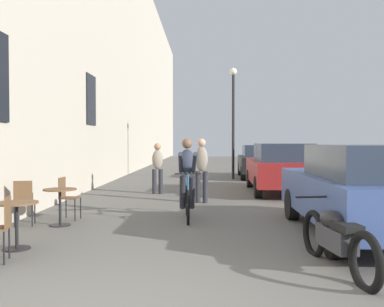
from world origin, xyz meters
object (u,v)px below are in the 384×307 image
at_px(cyclist_on_bicycle, 187,181).
at_px(street_lamp, 233,109).
at_px(cafe_chair_mid_toward_wall, 24,200).
at_px(cafe_chair_near_toward_wall, 0,224).
at_px(pedestrian_near, 202,167).
at_px(cafe_table_mid, 60,199).
at_px(cafe_chair_mid_toward_street, 67,195).
at_px(parked_car_nearest, 361,189).
at_px(parked_car_second, 280,167).
at_px(cafe_table_near, 17,215).
at_px(parked_motorcycle, 337,238).
at_px(pedestrian_mid, 158,165).
at_px(parked_car_third, 259,161).

distance_m(cyclist_on_bicycle, street_lamp, 10.07).
xyz_separation_m(cafe_chair_mid_toward_wall, cyclist_on_bicycle, (3.13, 0.93, 0.29)).
height_order(cafe_chair_near_toward_wall, pedestrian_near, pedestrian_near).
height_order(cafe_table_mid, street_lamp, street_lamp).
bearing_deg(cafe_chair_mid_toward_street, cafe_chair_mid_toward_wall, -130.35).
xyz_separation_m(parked_car_nearest, parked_car_second, (-0.23, 6.30, 0.00)).
bearing_deg(cafe_chair_near_toward_wall, cafe_table_mid, 90.88).
distance_m(cafe_table_near, parked_motorcycle, 4.63).
relative_size(pedestrian_mid, parked_motorcycle, 0.75).
bearing_deg(street_lamp, cyclist_on_bicycle, -99.64).
height_order(cyclist_on_bicycle, pedestrian_mid, cyclist_on_bicycle).
bearing_deg(cafe_table_near, parked_car_second, 53.99).
relative_size(pedestrian_near, parked_car_nearest, 0.39).
bearing_deg(parked_car_nearest, cafe_chair_mid_toward_street, 165.16).
bearing_deg(cafe_table_near, cafe_chair_mid_toward_street, 90.94).
distance_m(cyclist_on_bicycle, pedestrian_mid, 4.38).
xyz_separation_m(pedestrian_near, parked_car_third, (2.57, 7.91, -0.20)).
bearing_deg(parked_car_third, cafe_table_mid, -115.62).
bearing_deg(cafe_chair_mid_toward_street, parked_car_second, 42.16).
distance_m(street_lamp, parked_motorcycle, 13.51).
bearing_deg(pedestrian_near, cafe_table_mid, -130.95).
distance_m(pedestrian_near, parked_car_nearest, 4.85).
bearing_deg(pedestrian_mid, street_lamp, 63.09).
relative_size(cafe_table_near, cafe_table_mid, 1.00).
bearing_deg(pedestrian_near, cafe_chair_near_toward_wall, -115.57).
bearing_deg(street_lamp, parked_car_third, 24.04).
relative_size(cafe_chair_mid_toward_wall, parked_car_second, 0.20).
bearing_deg(parked_car_second, cyclist_on_bicycle, -121.35).
xyz_separation_m(cafe_chair_mid_toward_wall, pedestrian_mid, (2.02, 5.17, 0.38)).
height_order(cyclist_on_bicycle, parked_motorcycle, cyclist_on_bicycle).
distance_m(cafe_chair_mid_toward_street, pedestrian_near, 3.81).
bearing_deg(parked_motorcycle, pedestrian_mid, 112.05).
xyz_separation_m(cafe_table_mid, parked_car_third, (5.31, 11.07, 0.26)).
bearing_deg(parked_car_nearest, parked_car_third, 90.87).
distance_m(cyclist_on_bicycle, parked_car_third, 10.60).
relative_size(pedestrian_near, parked_car_third, 0.40).
bearing_deg(pedestrian_mid, cafe_table_near, -101.25).
distance_m(parked_car_third, parked_motorcycle, 13.81).
bearing_deg(cyclist_on_bicycle, cafe_chair_near_toward_wall, -125.75).
bearing_deg(pedestrian_near, cafe_table_near, -119.17).
relative_size(cafe_chair_mid_toward_street, parked_car_third, 0.21).
relative_size(cafe_chair_near_toward_wall, parked_motorcycle, 0.42).
bearing_deg(parked_motorcycle, parked_car_third, 86.66).
bearing_deg(cafe_chair_near_toward_wall, cyclist_on_bicycle, 54.25).
distance_m(parked_car_second, parked_car_third, 5.60).
distance_m(cafe_chair_near_toward_wall, pedestrian_mid, 7.71).
bearing_deg(cafe_table_near, cafe_chair_mid_toward_wall, 110.28).
height_order(cafe_table_near, cafe_table_mid, same).
distance_m(cafe_chair_near_toward_wall, parked_car_third, 14.55).
distance_m(pedestrian_near, parked_motorcycle, 6.16).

